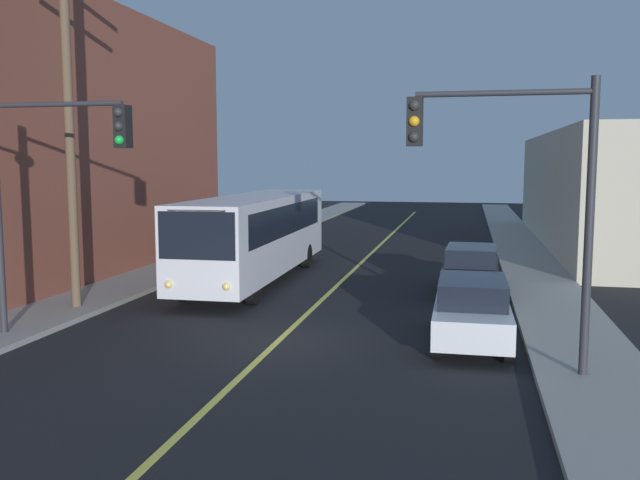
{
  "coord_description": "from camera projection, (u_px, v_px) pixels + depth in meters",
  "views": [
    {
      "loc": [
        4.56,
        -15.98,
        4.48
      ],
      "look_at": [
        0.0,
        4.96,
        2.0
      ],
      "focal_mm": 38.13,
      "sensor_mm": 36.0,
      "label": 1
    }
  ],
  "objects": [
    {
      "name": "parked_car_black",
      "position": [
        471.0,
        269.0,
        23.09
      ],
      "size": [
        1.94,
        4.45,
        1.62
      ],
      "color": "black",
      "rests_on": "ground"
    },
    {
      "name": "ground_plane",
      "position": [
        278.0,
        342.0,
        16.99
      ],
      "size": [
        120.0,
        120.0,
        0.0
      ],
      "primitive_type": "plane",
      "color": "black"
    },
    {
      "name": "traffic_signal_left_corner",
      "position": [
        50.0,
        169.0,
        16.55
      ],
      "size": [
        3.75,
        0.48,
        6.0
      ],
      "color": "#2D2D33",
      "rests_on": "sidewalk_left"
    },
    {
      "name": "city_bus",
      "position": [
        257.0,
        233.0,
        25.46
      ],
      "size": [
        2.72,
        12.19,
        3.2
      ],
      "color": "silver",
      "rests_on": "ground"
    },
    {
      "name": "sidewalk_left",
      "position": [
        176.0,
        268.0,
        28.22
      ],
      "size": [
        2.5,
        90.0,
        0.15
      ],
      "primitive_type": "cube",
      "color": "gray",
      "rests_on": "ground"
    },
    {
      "name": "parked_car_white",
      "position": [
        472.0,
        310.0,
        16.76
      ],
      "size": [
        1.84,
        4.41,
        1.62
      ],
      "color": "silver",
      "rests_on": "ground"
    },
    {
      "name": "lane_stripe_center",
      "position": [
        366.0,
        258.0,
        31.55
      ],
      "size": [
        0.16,
        60.0,
        0.01
      ],
      "primitive_type": "cube",
      "color": "#D8CC4C",
      "rests_on": "ground"
    },
    {
      "name": "sidewalk_right",
      "position": [
        540.0,
        281.0,
        25.16
      ],
      "size": [
        2.5,
        90.0,
        0.15
      ],
      "primitive_type": "cube",
      "color": "gray",
      "rests_on": "ground"
    },
    {
      "name": "utility_pole_near",
      "position": [
        68.0,
        103.0,
        19.77
      ],
      "size": [
        2.4,
        0.28,
        11.0
      ],
      "color": "brown",
      "rests_on": "sidewalk_left"
    },
    {
      "name": "traffic_signal_right_corner",
      "position": [
        511.0,
        170.0,
        13.74
      ],
      "size": [
        3.75,
        0.48,
        6.0
      ],
      "color": "#2D2D33",
      "rests_on": "sidewalk_right"
    }
  ]
}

